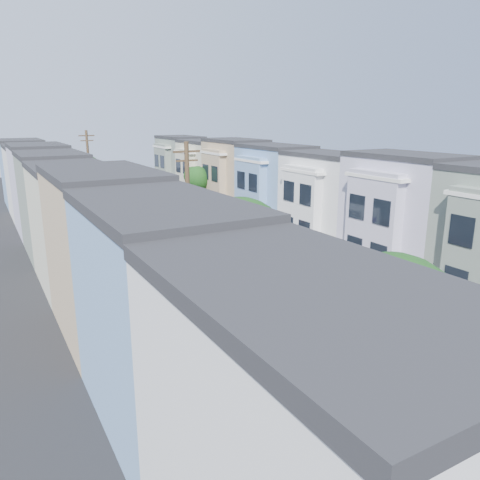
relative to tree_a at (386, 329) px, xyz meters
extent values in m
plane|color=black|center=(6.30, 13.20, -5.18)|extent=(160.00, 160.00, 0.00)
cube|color=black|center=(6.30, 28.20, -5.17)|extent=(12.00, 70.00, 0.02)
cube|color=gray|center=(0.25, 28.20, -5.11)|extent=(0.30, 70.00, 0.15)
cube|color=gray|center=(12.35, 28.20, -5.11)|extent=(0.30, 70.00, 0.15)
cube|color=gray|center=(-1.05, 28.20, -5.11)|extent=(2.60, 70.00, 0.15)
cube|color=gray|center=(13.65, 28.20, -5.11)|extent=(2.60, 70.00, 0.15)
cube|color=gold|center=(6.30, 28.20, -5.18)|extent=(0.12, 70.00, 0.01)
cube|color=silver|center=(-4.85, 28.20, -5.18)|extent=(5.00, 70.00, 8.50)
cube|color=silver|center=(17.45, 28.20, -5.18)|extent=(5.00, 70.00, 8.50)
cylinder|color=black|center=(-0.30, 0.00, -3.40)|extent=(0.44, 0.44, 3.56)
sphere|color=#204F19|center=(0.00, 0.00, 0.02)|extent=(4.70, 4.70, 4.70)
cylinder|color=black|center=(-0.30, 9.34, -3.23)|extent=(0.44, 0.44, 3.89)
sphere|color=#204F19|center=(0.00, 9.34, 0.36)|extent=(4.70, 4.70, 4.70)
cylinder|color=black|center=(-0.30, 18.94, -3.77)|extent=(0.44, 0.44, 2.82)
sphere|color=#204F19|center=(0.00, 18.94, -0.71)|extent=(4.70, 4.70, 4.70)
cylinder|color=black|center=(-0.30, 30.15, -3.22)|extent=(0.44, 0.44, 3.92)
sphere|color=#204F19|center=(0.00, 30.15, 0.39)|extent=(4.70, 4.70, 4.70)
cylinder|color=black|center=(-0.30, 44.90, -3.43)|extent=(0.44, 0.44, 3.50)
sphere|color=#204F19|center=(0.00, 44.90, -0.04)|extent=(4.70, 4.70, 4.70)
cylinder|color=black|center=(12.90, 43.45, -3.68)|extent=(0.44, 0.44, 3.00)
sphere|color=#204F19|center=(13.20, 43.45, -1.10)|extent=(3.10, 3.10, 3.10)
cylinder|color=#42301E|center=(0.00, 15.20, -0.18)|extent=(0.26, 0.26, 10.00)
cube|color=#42301E|center=(0.00, 15.20, 4.42)|extent=(1.60, 0.12, 0.12)
cylinder|color=#42301E|center=(0.00, 41.20, -0.18)|extent=(0.26, 0.26, 10.00)
cube|color=#42301E|center=(0.00, 41.20, 4.42)|extent=(1.60, 0.12, 0.12)
cube|color=white|center=(8.10, 23.38, -3.14)|extent=(2.63, 4.71, 2.57)
cube|color=white|center=(8.10, 26.83, -3.24)|extent=(2.63, 2.19, 2.37)
cube|color=black|center=(8.10, 24.37, -4.56)|extent=(2.42, 6.76, 0.26)
cube|color=#2D0A51|center=(7.72, 21.03, -2.83)|extent=(0.99, 0.04, 0.48)
cube|color=#198C1E|center=(8.59, 21.03, -2.83)|extent=(0.77, 0.04, 0.48)
cylinder|color=black|center=(6.92, 22.09, -4.69)|extent=(0.31, 0.99, 0.99)
cylinder|color=black|center=(9.28, 22.09, -4.69)|extent=(0.31, 0.99, 0.99)
cylinder|color=black|center=(6.92, 26.50, -4.69)|extent=(0.31, 0.99, 0.99)
cylinder|color=black|center=(9.28, 26.50, -4.69)|extent=(0.31, 0.99, 0.99)
imported|color=black|center=(8.05, 32.04, -4.54)|extent=(2.63, 4.82, 1.28)
imported|color=#081B3E|center=(1.40, 5.76, -4.45)|extent=(2.88, 5.46, 1.47)
imported|color=#98A3AE|center=(1.40, 14.46, -4.44)|extent=(2.75, 5.47, 1.49)
imported|color=#601F11|center=(1.40, 23.44, -4.54)|extent=(1.83, 4.03, 1.27)
imported|color=#2C2E33|center=(11.20, 3.96, -4.52)|extent=(1.41, 3.98, 1.33)
imported|color=silver|center=(11.20, 11.00, -4.49)|extent=(1.82, 4.30, 1.37)
imported|color=black|center=(11.20, 31.97, -4.43)|extent=(2.13, 5.04, 1.51)
imported|color=black|center=(11.20, 40.24, -4.47)|extent=(1.98, 4.47, 1.41)
camera|label=1|loc=(-10.37, -9.24, 6.29)|focal=35.00mm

